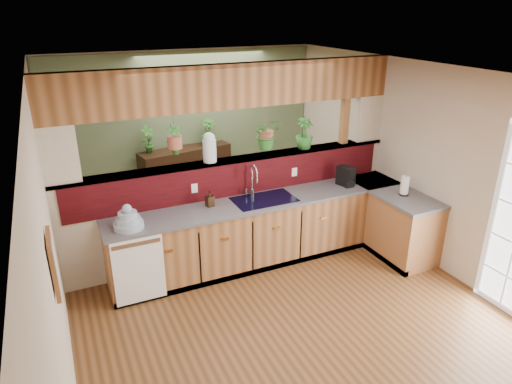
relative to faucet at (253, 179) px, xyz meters
name	(u,v)px	position (x,y,z in m)	size (l,w,h in m)	color
ground	(280,303)	(-0.16, -1.13, -1.14)	(4.60, 7.00, 0.01)	brown
ceiling	(286,78)	(-0.16, -1.13, 1.46)	(4.60, 7.00, 0.01)	brown
wall_back	(187,128)	(-0.16, 2.37, 0.16)	(4.60, 0.02, 2.60)	beige
wall_left	(51,246)	(-2.46, -1.13, 0.16)	(0.02, 7.00, 2.60)	beige
wall_right	(443,171)	(2.14, -1.13, 0.16)	(0.02, 7.00, 2.60)	beige
pass_through_partition	(237,172)	(-0.13, 0.22, 0.05)	(4.60, 0.21, 2.60)	beige
pass_through_ledge	(235,160)	(-0.16, 0.22, 0.23)	(4.60, 0.21, 0.04)	brown
header_beam	(234,86)	(-0.16, 0.22, 1.18)	(4.60, 0.15, 0.55)	brown
sage_backwall	(188,128)	(-0.16, 2.35, 0.16)	(4.55, 0.02, 2.55)	#5B704C
countertop	(306,225)	(0.67, -0.26, -0.69)	(4.14, 1.52, 0.90)	brown
dishwasher	(139,270)	(-1.64, -0.47, -0.68)	(0.58, 0.03, 0.82)	white
navy_sink	(264,205)	(0.09, -0.16, -0.32)	(0.82, 0.50, 0.18)	black
framed_print	(54,264)	(-2.44, -1.93, 0.41)	(0.04, 0.35, 0.45)	brown
faucet	(253,179)	(0.00, 0.00, 0.00)	(0.20, 0.20, 0.45)	#B7B7B2
dish_stack	(128,221)	(-1.67, -0.26, -0.15)	(0.34, 0.34, 0.30)	#91A3BB
soap_dispenser	(210,199)	(-0.63, -0.06, -0.14)	(0.09, 0.09, 0.20)	#332112
coffee_maker	(346,177)	(1.35, -0.18, -0.12)	(0.15, 0.25, 0.27)	black
paper_towel	(405,186)	(1.85, -0.80, -0.11)	(0.13, 0.13, 0.28)	black
glass_jar	(209,147)	(-0.51, 0.22, 0.44)	(0.17, 0.17, 0.39)	silver
ledge_plant_right	(304,134)	(0.88, 0.22, 0.46)	(0.24, 0.24, 0.43)	#286523
hanging_plant_a	(174,130)	(-0.95, 0.22, 0.72)	(0.24, 0.21, 0.50)	brown
hanging_plant_b	(267,121)	(0.30, 0.22, 0.70)	(0.43, 0.39, 0.53)	brown
shelving_console	(187,177)	(-0.30, 2.12, -0.64)	(1.56, 0.42, 1.04)	black
shelf_plant_a	(148,139)	(-0.90, 2.12, 0.11)	(0.24, 0.16, 0.45)	#286523
shelf_plant_b	(209,132)	(0.13, 2.12, 0.11)	(0.25, 0.25, 0.45)	#286523
floor_plant	(285,183)	(1.24, 1.38, -0.73)	(0.74, 0.64, 0.82)	#286523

